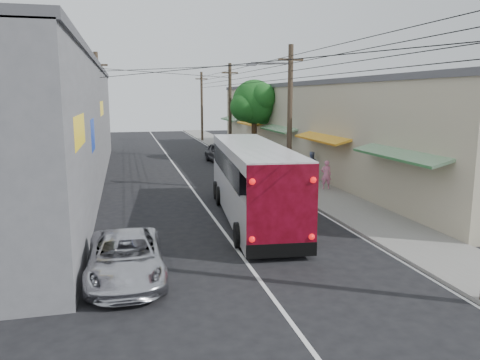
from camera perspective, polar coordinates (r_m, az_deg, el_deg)
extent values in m
plane|color=black|center=(13.11, 3.55, -13.56)|extent=(120.00, 120.00, 0.00)
cube|color=slate|center=(33.44, 3.98, 1.21)|extent=(3.00, 80.00, 0.12)
cube|color=#B3AB8E|center=(36.57, 9.84, 6.50)|extent=(6.00, 40.00, 6.00)
cube|color=#4C4C51|center=(36.51, 9.99, 11.35)|extent=(6.20, 40.00, 0.30)
cube|color=#176A26|center=(20.93, 19.08, 3.12)|extent=(1.39, 6.00, 0.46)
cube|color=orange|center=(27.95, 10.18, 5.17)|extent=(1.39, 6.00, 0.46)
cube|color=#176A26|center=(35.39, 4.90, 6.33)|extent=(1.39, 6.00, 0.46)
cube|color=orange|center=(43.03, 1.47, 7.05)|extent=(1.39, 6.00, 0.46)
cube|color=#176A26|center=(50.78, -0.93, 7.53)|extent=(1.39, 6.00, 0.46)
cube|color=slate|center=(29.89, -23.32, 5.98)|extent=(7.00, 36.00, 7.00)
cube|color=#4C4C51|center=(29.90, -23.81, 12.86)|extent=(7.20, 36.00, 0.30)
cube|color=yellow|center=(15.54, -19.14, 5.66)|extent=(0.12, 3.50, 1.00)
cube|color=#1433A5|center=(21.55, -17.64, 5.27)|extent=(0.12, 2.20, 1.40)
cube|color=yellow|center=(31.48, -16.60, 8.38)|extent=(0.12, 4.00, 0.90)
cylinder|color=#473828|center=(26.02, 6.07, 7.34)|extent=(0.28, 0.28, 8.00)
cube|color=#473828|center=(26.06, 6.21, 14.38)|extent=(1.40, 0.12, 0.12)
cylinder|color=#473828|center=(40.44, -1.23, 8.40)|extent=(0.28, 0.28, 8.00)
cube|color=#473828|center=(40.46, -1.24, 12.94)|extent=(1.40, 0.12, 0.12)
cylinder|color=#473828|center=(55.17, -4.67, 8.86)|extent=(0.28, 0.28, 8.00)
cube|color=#473828|center=(55.18, -4.72, 12.18)|extent=(1.40, 0.12, 0.12)
cylinder|color=#473828|center=(31.51, -16.82, 7.46)|extent=(0.28, 0.28, 8.00)
cube|color=#473828|center=(31.54, -17.13, 13.27)|extent=(1.40, 0.12, 0.12)
cylinder|color=#59595E|center=(25.69, 3.82, 14.03)|extent=(2.20, 0.10, 0.10)
cube|color=#59595E|center=(25.37, 1.38, 13.87)|extent=(0.50, 0.18, 0.12)
cylinder|color=#3F2B19|center=(39.00, 1.74, 5.39)|extent=(0.44, 0.44, 4.00)
sphere|color=#144B15|center=(38.87, 1.76, 9.51)|extent=(3.60, 3.60, 3.60)
sphere|color=#144B15|center=(39.74, 2.92, 8.65)|extent=(2.60, 2.60, 2.60)
sphere|color=#144B15|center=(38.26, 0.60, 8.90)|extent=(2.40, 2.40, 2.40)
sphere|color=#144B15|center=(38.02, 2.76, 10.09)|extent=(2.20, 2.20, 2.20)
sphere|color=#144B15|center=(39.66, 0.98, 9.81)|extent=(2.00, 2.00, 2.00)
cube|color=silver|center=(20.28, 1.49, -1.79)|extent=(3.37, 11.28, 1.76)
cube|color=black|center=(20.50, 1.29, 2.02)|extent=(3.21, 9.44, 0.93)
cube|color=silver|center=(19.96, 1.52, 3.67)|extent=(3.37, 11.28, 0.46)
cube|color=maroon|center=(14.78, 5.19, -3.25)|extent=(2.29, 0.29, 2.68)
cube|color=black|center=(15.18, 5.10, -8.52)|extent=(2.31, 0.31, 0.46)
sphere|color=red|center=(14.84, 1.47, -7.24)|extent=(0.20, 0.20, 0.20)
sphere|color=red|center=(15.27, 8.72, -6.84)|extent=(0.20, 0.20, 0.20)
sphere|color=red|center=(14.39, 1.50, -0.19)|extent=(0.20, 0.20, 0.20)
sphere|color=red|center=(14.84, 8.92, 0.01)|extent=(0.20, 0.20, 0.20)
cylinder|color=black|center=(16.53, -0.19, -6.73)|extent=(0.37, 0.95, 0.93)
cylinder|color=black|center=(17.00, 7.60, -6.34)|extent=(0.37, 0.95, 0.93)
cylinder|color=black|center=(22.94, -2.54, -1.92)|extent=(0.37, 0.95, 0.93)
cylinder|color=black|center=(23.28, 3.13, -1.74)|extent=(0.37, 0.95, 0.93)
cylinder|color=black|center=(24.30, -2.88, -1.23)|extent=(0.37, 0.95, 0.93)
cylinder|color=black|center=(24.62, 2.49, -1.08)|extent=(0.37, 0.95, 0.93)
imported|color=silver|center=(14.19, -13.75, -9.14)|extent=(2.17, 4.70, 1.31)
imported|color=gray|center=(29.58, 2.49, 1.51)|extent=(2.35, 5.58, 1.61)
imported|color=#27272C|center=(37.51, -2.31, 3.34)|extent=(2.26, 4.80, 1.59)
imported|color=black|center=(39.58, -1.74, 3.54)|extent=(1.99, 4.30, 1.36)
imported|color=pink|center=(26.69, 10.45, 0.64)|extent=(0.65, 0.50, 1.60)
imported|color=#93A4D7|center=(29.56, 8.66, 1.76)|extent=(0.99, 0.85, 1.75)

